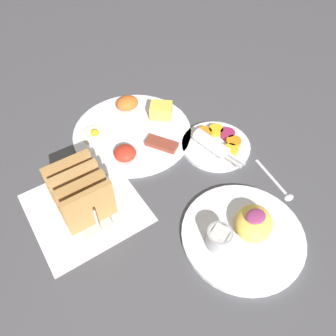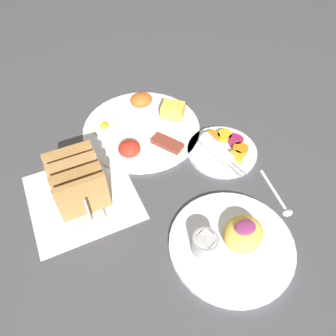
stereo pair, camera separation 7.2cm
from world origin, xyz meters
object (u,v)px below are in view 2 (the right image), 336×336
Objects in this scene: plate_condiments at (222,149)px; toast_rack at (78,182)px; plate_breakfast at (143,126)px; plate_foreground at (232,241)px.

toast_rack reaches higher than plate_condiments.
plate_breakfast is 0.38m from plate_foreground.
plate_breakfast is at bearing 131.87° from plate_condiments.
toast_rack is (-0.20, -0.15, 0.04)m from plate_breakfast.
plate_breakfast is 1.24× the size of plate_foreground.
plate_condiments is 0.25m from plate_foreground.
plate_breakfast is 0.21m from plate_condiments.
toast_rack is at bearing -143.76° from plate_breakfast.
plate_foreground is 0.33m from toast_rack.
plate_breakfast is 1.63× the size of plate_condiments.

